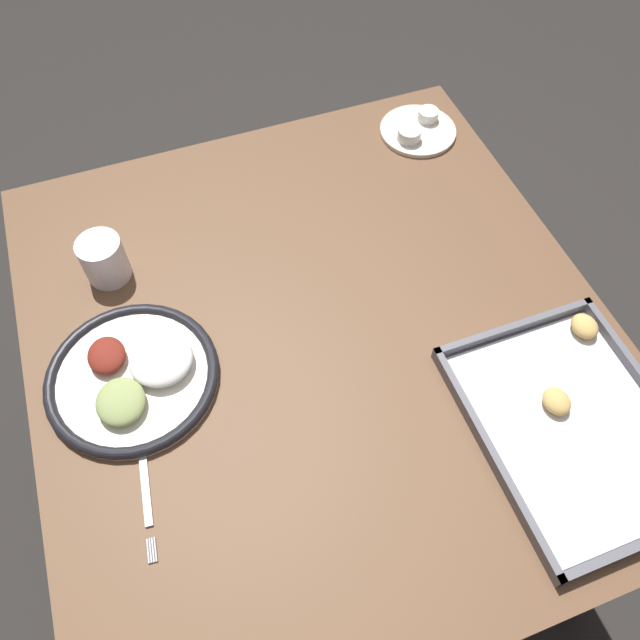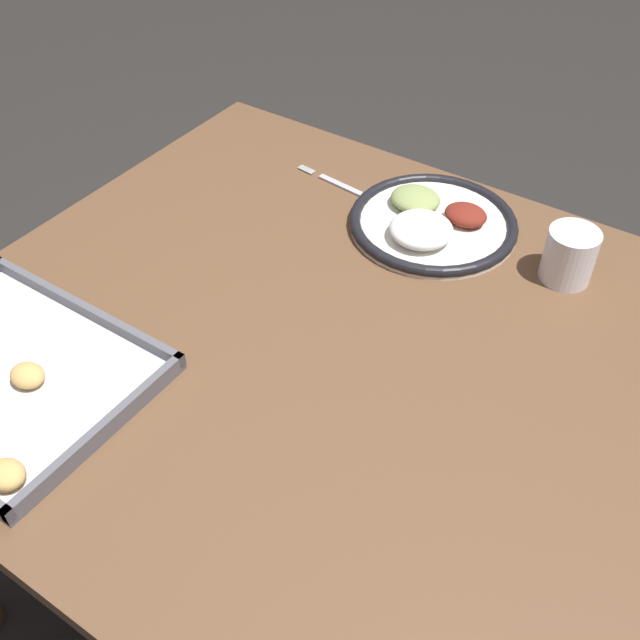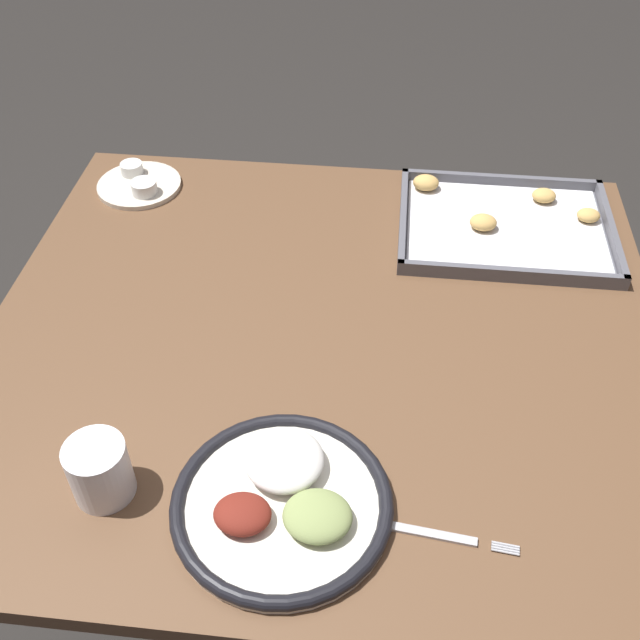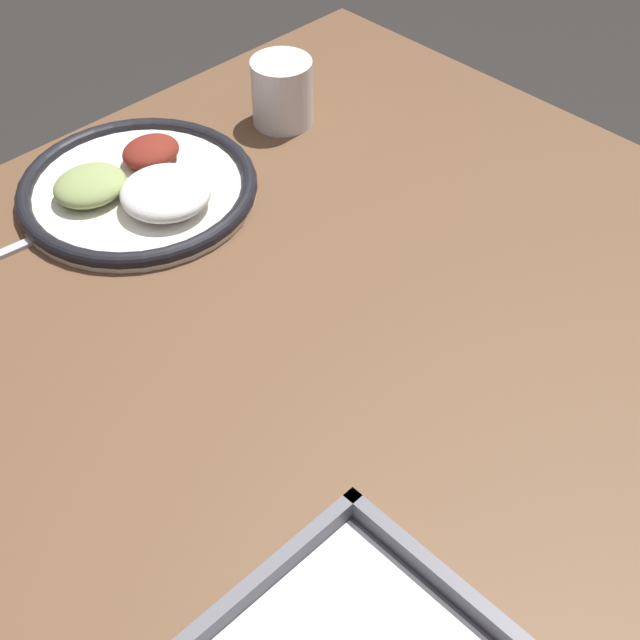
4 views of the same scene
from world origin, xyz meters
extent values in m
cube|color=brown|center=(0.00, 0.00, 0.71)|extent=(1.11, 1.02, 0.03)
cylinder|color=brown|center=(-0.51, -0.46, 0.35)|extent=(0.06, 0.06, 0.70)
cylinder|color=white|center=(-0.02, -0.33, 0.73)|extent=(0.29, 0.29, 0.01)
torus|color=black|center=(-0.02, -0.33, 0.74)|extent=(0.29, 0.29, 0.02)
ellipsoid|color=white|center=(-0.02, -0.28, 0.76)|extent=(0.11, 0.11, 0.04)
ellipsoid|color=maroon|center=(-0.07, -0.36, 0.75)|extent=(0.07, 0.06, 0.03)
ellipsoid|color=#8C9E5B|center=(0.03, -0.36, 0.76)|extent=(0.09, 0.08, 0.03)
cube|color=#B2B2B7|center=(0.15, -0.35, 0.73)|extent=(0.16, 0.03, 0.00)
cube|color=#595960|center=(0.12, 0.32, 0.74)|extent=(0.01, 0.31, 0.02)
cylinder|color=white|center=(-0.26, -0.33, 0.77)|extent=(0.08, 0.08, 0.09)
camera|label=1|loc=(0.55, -0.21, 1.67)|focal=35.00mm
camera|label=2|loc=(-0.45, 0.66, 1.51)|focal=42.00mm
camera|label=3|loc=(0.09, -0.87, 1.58)|focal=42.00mm
camera|label=4|loc=(0.44, 0.45, 1.39)|focal=50.00mm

